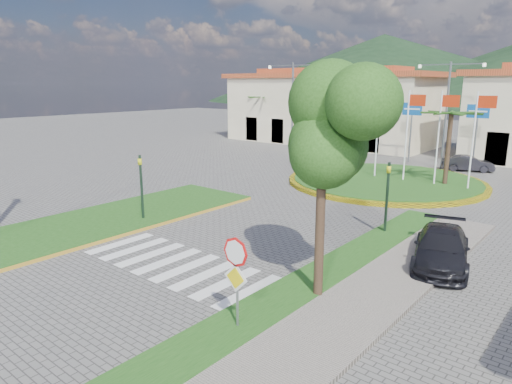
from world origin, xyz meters
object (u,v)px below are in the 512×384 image
Objects in this scene: roundabout_island at (385,181)px; deciduous_tree at (323,129)px; car_dark_a at (341,150)px; car_dark_b at (468,163)px; car_side_right at (441,248)px; white_van at (322,141)px; stop_sign at (236,269)px.

roundabout_island is 1.87× the size of deciduous_tree.
car_dark_b is (10.94, -0.30, -0.01)m from car_dark_a.
car_dark_a is at bearing 133.96° from roundabout_island.
deciduous_tree reaches higher than car_side_right.
roundabout_island is at bearing 107.91° from deciduous_tree.
roundabout_island is 11.54m from car_dark_a.
deciduous_tree is at bearing 163.22° from car_dark_b.
car_dark_a reaches higher than white_van.
car_side_right reaches higher than car_dark_b.
deciduous_tree is 35.96m from white_van.
car_dark_a is (5.18, -5.07, 0.07)m from white_van.
roundabout_island is 3.62× the size of car_dark_a.
stop_sign is 0.70× the size of white_van.
deciduous_tree reaches higher than car_dark_b.
white_van is at bearing 134.59° from roundabout_island.
roundabout_island is 3.35× the size of white_van.
white_van is (-13.19, 13.38, 0.35)m from roundabout_island.
white_van is 7.25m from car_dark_a.
car_dark_a is at bearing 114.48° from stop_sign.
white_van is at bearing 121.59° from deciduous_tree.
stop_sign is at bearing -153.52° from car_dark_a.
car_dark_b reaches higher than white_van.
roundabout_island is at bearing 103.73° from stop_sign.
car_dark_b is at bearing -115.07° from white_van.
deciduous_tree reaches higher than stop_sign.
stop_sign is 28.13m from car_dark_b.
car_dark_a is at bearing 111.33° from car_side_right.
stop_sign is 0.74× the size of car_dark_b.
car_side_right is at bearing -140.52° from car_dark_a.
white_van is at bearing 118.42° from stop_sign.
car_dark_a is at bearing -141.04° from white_van.
car_side_right is at bearing -57.82° from roundabout_island.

